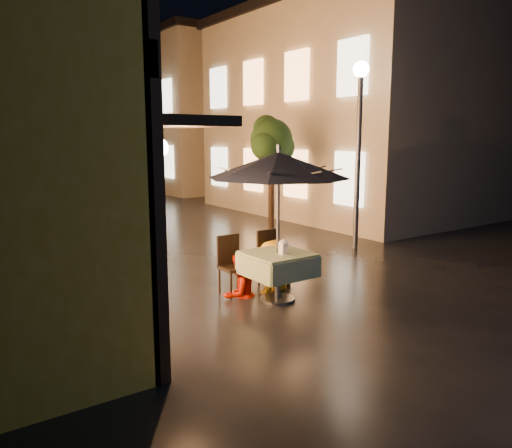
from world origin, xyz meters
TOP-DOWN VIEW (x-y plane):
  - ground at (0.00, 0.00)m, footprint 90.00×90.00m
  - east_building_near at (7.49, 6.50)m, footprint 7.30×9.30m
  - east_building_far at (7.49, 18.00)m, footprint 7.30×10.30m
  - street_tree at (2.41, 4.51)m, footprint 1.43×1.20m
  - streetlamp_near at (3.00, 2.00)m, footprint 0.36×0.36m
  - streetlamp_far at (3.00, 14.00)m, footprint 0.36×0.36m
  - cafe_table at (-0.81, 0.01)m, footprint 0.99×0.99m
  - patio_umbrella at (-0.81, 0.01)m, footprint 2.21×2.21m
  - cafe_chair_left at (-1.21, 0.75)m, footprint 0.42×0.42m
  - cafe_chair_right at (-0.41, 0.75)m, footprint 0.42×0.42m
  - table_lantern at (-0.81, -0.13)m, footprint 0.16×0.16m
  - person_orange at (-1.19, 0.56)m, footprint 0.78×0.67m
  - person_yellow at (-0.46, 0.57)m, footprint 1.19×0.90m
  - bicycle_0 at (-2.27, 4.04)m, footprint 1.83×1.05m
  - bicycle_1 at (-2.55, 4.30)m, footprint 1.81×0.81m
  - bicycle_2 at (-2.79, 5.00)m, footprint 1.86×1.14m
  - bicycle_3 at (-2.78, 6.11)m, footprint 1.70×0.86m
  - bicycle_4 at (-2.65, 7.91)m, footprint 1.84×0.68m

SIDE VIEW (x-z plane):
  - ground at x=0.00m, z-range 0.00..0.00m
  - bicycle_0 at x=-2.27m, z-range 0.00..0.91m
  - bicycle_2 at x=-2.79m, z-range 0.00..0.92m
  - bicycle_4 at x=-2.65m, z-range 0.00..0.96m
  - bicycle_3 at x=-2.78m, z-range 0.00..0.98m
  - bicycle_1 at x=-2.55m, z-range 0.00..1.05m
  - cafe_chair_left at x=-1.21m, z-range 0.05..1.03m
  - cafe_chair_right at x=-0.41m, z-range 0.05..1.03m
  - cafe_table at x=-0.81m, z-range 0.20..0.98m
  - person_orange at x=-1.19m, z-range 0.00..1.38m
  - person_yellow at x=-0.46m, z-range 0.00..1.63m
  - table_lantern at x=-0.81m, z-range 0.79..1.04m
  - patio_umbrella at x=-0.81m, z-range 0.92..3.38m
  - street_tree at x=2.41m, z-range 0.85..4.00m
  - streetlamp_near at x=3.00m, z-range 0.80..5.03m
  - streetlamp_far at x=3.00m, z-range 0.80..5.03m
  - east_building_near at x=7.49m, z-range 0.01..6.81m
  - east_building_far at x=7.49m, z-range 0.01..7.31m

